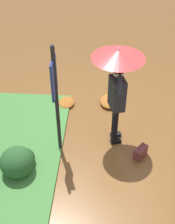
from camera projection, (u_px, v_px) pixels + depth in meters
ground_plane at (117, 135)px, 6.51m from camera, size 18.00×18.00×0.00m
person_with_umbrella at (118, 74)px, 5.49m from camera, size 0.96×0.96×2.04m
info_sign_post at (55, 90)px, 5.28m from camera, size 0.44×0.07×2.30m
handbag at (141, 152)px, 5.96m from camera, size 0.32×0.29×0.37m
shrub_cluster at (19, 161)px, 5.60m from camera, size 0.68×0.62×0.56m
leaf_pile_by_bench at (67, 102)px, 7.30m from camera, size 0.46×0.37×0.10m
leaf_pile_far_path at (110, 101)px, 7.31m from camera, size 0.58×0.47×0.13m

